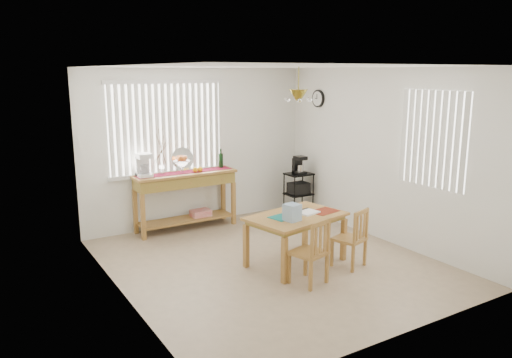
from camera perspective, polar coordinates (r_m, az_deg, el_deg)
ground at (r=6.86m, az=1.71°, el=-9.57°), size 4.00×4.50×0.01m
room_shell at (r=6.44m, az=1.75°, el=4.63°), size 4.20×4.70×2.70m
sideboard at (r=8.17m, az=-8.02°, el=-0.86°), size 1.68×0.47×0.95m
sideboard_items at (r=8.01m, az=-10.05°, el=1.63°), size 1.60×0.40×0.72m
wire_cart at (r=8.98m, az=4.89°, el=-1.24°), size 0.45×0.36×0.76m
cart_items at (r=8.90m, az=4.91°, el=1.58°), size 0.18×0.22×0.31m
dining_table at (r=6.66m, az=4.61°, el=-4.77°), size 1.40×1.04×0.68m
table_items at (r=6.46m, az=4.59°, el=-3.84°), size 1.04×0.46×0.22m
chair_left at (r=6.11m, az=6.29°, el=-8.33°), size 0.47×0.47×0.83m
chair_right at (r=6.72m, az=10.85°, el=-6.68°), size 0.46×0.46×0.80m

